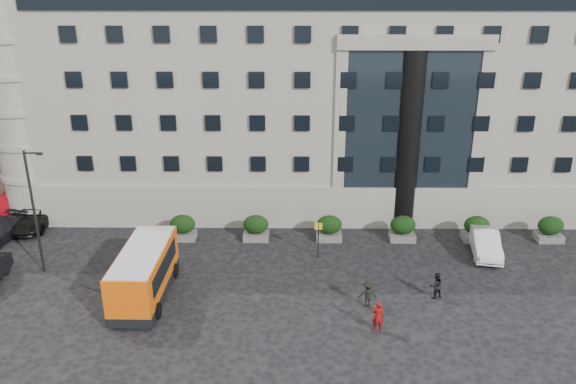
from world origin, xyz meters
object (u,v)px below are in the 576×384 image
Objects in this scene: bus_stop_sign at (318,234)px; pedestrian_b at (436,285)px; hedge_c at (329,228)px; red_truck at (27,191)px; minibus at (144,271)px; hedge_a at (183,227)px; hedge_d at (403,228)px; pedestrian_a at (378,316)px; street_lamp at (34,208)px; pedestrian_c at (368,294)px; hedge_b at (256,227)px; hedge_f at (550,229)px; white_taxi at (485,243)px; hedge_e at (476,228)px; parked_car_d at (33,217)px.

bus_stop_sign is 8.32m from pedestrian_b.
hedge_c is 1.14× the size of pedestrian_b.
minibus is at bearing -53.08° from red_truck.
hedge_a is at bearing -29.38° from red_truck.
hedge_a is at bearing 163.58° from bus_stop_sign.
minibus is 16.90m from pedestrian_b.
hedge_d is at bearing -104.47° from pedestrian_b.
pedestrian_a is 1.10× the size of pedestrian_b.
street_lamp reaches higher than pedestrian_c.
minibus is at bearing -127.62° from hedge_b.
hedge_c is 0.23× the size of street_lamp.
street_lamp reaches higher than pedestrian_b.
hedge_d is 29.69m from red_truck.
hedge_a is 0.23× the size of street_lamp.
hedge_b and hedge_d have the same top height.
pedestrian_b is (-9.87, -7.73, -0.12)m from hedge_f.
hedge_c is 11.26m from pedestrian_a.
hedge_f is at bearing 29.94° from white_taxi.
hedge_e is (15.60, 0.00, 0.00)m from hedge_b.
bus_stop_sign is (-11.30, -2.80, 0.80)m from hedge_e.
hedge_f is 1.14× the size of pedestrian_b.
pedestrian_c is at bearing -5.08° from pedestrian_b.
hedge_d reaches higher than white_taxi.
hedge_c and hedge_d have the same top height.
hedge_a is 1.14× the size of pedestrian_b.
hedge_e is 1.04× the size of pedestrian_a.
hedge_e is at bearing 9.48° from street_lamp.
hedge_b is at bearing -23.55° from red_truck.
hedge_c is at bearing 14.67° from street_lamp.
street_lamp reaches higher than parked_car_d.
red_truck is at bearing 171.95° from hedge_f.
bus_stop_sign is (-0.90, -2.80, 0.80)m from hedge_c.
hedge_d is 1.00× the size of hedge_e.
hedge_b is 0.73× the size of bus_stop_sign.
hedge_a is at bearing 180.00° from hedge_f.
pedestrian_a is (-3.30, -11.10, -0.04)m from hedge_d.
hedge_c is 0.33× the size of red_truck.
hedge_b and hedge_e have the same top height.
hedge_f reaches higher than pedestrian_a.
hedge_b is (5.20, 0.00, 0.00)m from hedge_a.
pedestrian_a is at bearing -42.06° from hedge_a.
hedge_e is 9.03m from pedestrian_b.
red_truck is at bearing 118.03° from parked_car_d.
minibus is (-0.75, -7.72, 0.71)m from hedge_a.
pedestrian_b is (10.93, -7.73, -0.12)m from hedge_b.
pedestrian_c is (2.57, -5.89, -0.94)m from bus_stop_sign.
hedge_a is at bearing -176.73° from white_taxi.
hedge_b is 1.00× the size of hedge_d.
red_truck is at bearing 134.57° from minibus.
red_truck is at bearing -42.58° from pedestrian_b.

